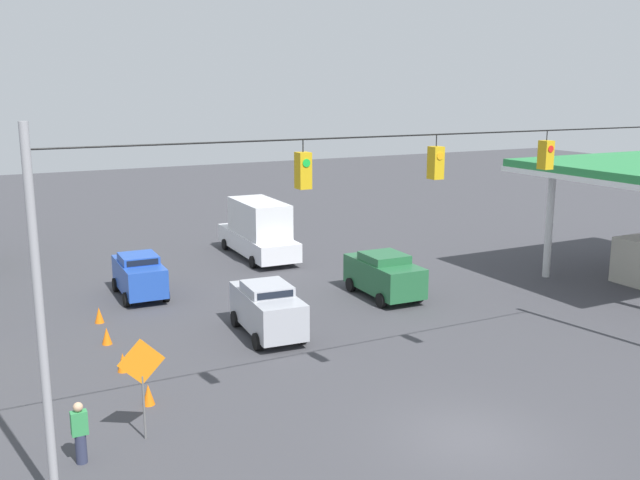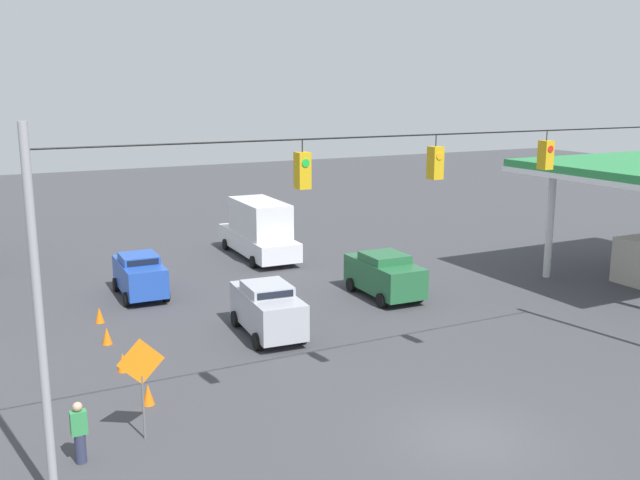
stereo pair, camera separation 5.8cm
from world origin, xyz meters
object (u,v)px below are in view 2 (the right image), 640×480
object	(u,v)px
overhead_signal_span	(432,234)
sedan_silver_withflow_mid	(267,308)
sedan_blue_withflow_far	(140,275)
traffic_cone_fourth	(99,315)
pedestrian	(79,433)
sedan_green_oncoming_far	(384,274)
box_truck_white_oncoming_deep	(259,230)
traffic_cone_third	(107,336)
work_zone_sign	(141,369)
traffic_cone_second	(123,362)
traffic_cone_nearest	(148,394)

from	to	relation	value
overhead_signal_span	sedan_silver_withflow_mid	xyz separation A→B (m)	(1.51, -8.22, -4.26)
sedan_blue_withflow_far	traffic_cone_fourth	xyz separation A→B (m)	(2.35, 2.94, -0.69)
overhead_signal_span	pedestrian	xyz separation A→B (m)	(9.43, -1.62, -4.50)
overhead_signal_span	sedan_silver_withflow_mid	world-z (taller)	overhead_signal_span
sedan_blue_withflow_far	sedan_silver_withflow_mid	size ratio (longest dim) A/B	0.92
sedan_silver_withflow_mid	sedan_green_oncoming_far	bearing A→B (deg)	-161.17
box_truck_white_oncoming_deep	traffic_cone_third	world-z (taller)	box_truck_white_oncoming_deep
traffic_cone_third	work_zone_sign	xyz separation A→B (m)	(0.52, 7.86, 1.67)
box_truck_white_oncoming_deep	sedan_green_oncoming_far	bearing A→B (deg)	101.97
box_truck_white_oncoming_deep	traffic_cone_fourth	distance (m)	12.65
sedan_blue_withflow_far	sedan_silver_withflow_mid	world-z (taller)	sedan_silver_withflow_mid
traffic_cone_third	work_zone_sign	distance (m)	8.05
sedan_blue_withflow_far	work_zone_sign	world-z (taller)	work_zone_sign
sedan_green_oncoming_far	sedan_silver_withflow_mid	bearing A→B (deg)	18.83
sedan_green_oncoming_far	traffic_cone_second	size ratio (longest dim) A/B	6.73
sedan_silver_withflow_mid	traffic_cone_second	bearing A→B (deg)	10.95
sedan_blue_withflow_far	pedestrian	xyz separation A→B (m)	(4.82, 13.96, -0.20)
work_zone_sign	pedestrian	bearing A→B (deg)	16.43
traffic_cone_second	sedan_green_oncoming_far	bearing A→B (deg)	-164.73
box_truck_white_oncoming_deep	traffic_cone_third	size ratio (longest dim) A/B	11.39
traffic_cone_nearest	work_zone_sign	bearing A→B (deg)	73.63
box_truck_white_oncoming_deep	traffic_cone_third	xyz separation A→B (m)	(10.28, 10.22, -1.24)
traffic_cone_nearest	sedan_blue_withflow_far	bearing A→B (deg)	-102.31
traffic_cone_third	box_truck_white_oncoming_deep	bearing A→B (deg)	-135.18
traffic_cone_nearest	traffic_cone_second	size ratio (longest dim) A/B	1.00
sedan_green_oncoming_far	traffic_cone_nearest	distance (m)	13.80
traffic_cone_nearest	traffic_cone_second	distance (m)	2.92
traffic_cone_fourth	pedestrian	xyz separation A→B (m)	(2.47, 11.02, 0.49)
sedan_silver_withflow_mid	traffic_cone_nearest	xyz separation A→B (m)	(5.59, 4.02, -0.73)
overhead_signal_span	pedestrian	size ratio (longest dim) A/B	12.74
overhead_signal_span	sedan_blue_withflow_far	world-z (taller)	overhead_signal_span
overhead_signal_span	sedan_silver_withflow_mid	distance (m)	9.38
box_truck_white_oncoming_deep	sedan_green_oncoming_far	distance (m)	9.95
box_truck_white_oncoming_deep	traffic_cone_nearest	distance (m)	19.03
traffic_cone_nearest	box_truck_white_oncoming_deep	bearing A→B (deg)	-122.49
pedestrian	sedan_green_oncoming_far	bearing A→B (deg)	-148.71
sedan_blue_withflow_far	traffic_cone_second	xyz separation A→B (m)	(2.60, 8.46, -0.69)
sedan_green_oncoming_far	work_zone_sign	world-z (taller)	work_zone_sign
traffic_cone_second	traffic_cone_fourth	size ratio (longest dim) A/B	1.00
traffic_cone_nearest	traffic_cone_fourth	world-z (taller)	same
sedan_green_oncoming_far	traffic_cone_nearest	size ratio (longest dim) A/B	6.73
box_truck_white_oncoming_deep	traffic_cone_second	distance (m)	16.72
traffic_cone_nearest	work_zone_sign	distance (m)	2.72
sedan_blue_withflow_far	box_truck_white_oncoming_deep	bearing A→B (deg)	-149.02
traffic_cone_second	work_zone_sign	world-z (taller)	work_zone_sign
box_truck_white_oncoming_deep	work_zone_sign	xyz separation A→B (m)	(10.80, 18.08, 0.43)
overhead_signal_span	box_truck_white_oncoming_deep	bearing A→B (deg)	-98.73
overhead_signal_span	traffic_cone_fourth	size ratio (longest dim) A/B	32.33
overhead_signal_span	traffic_cone_nearest	world-z (taller)	overhead_signal_span
sedan_silver_withflow_mid	traffic_cone_fourth	world-z (taller)	sedan_silver_withflow_mid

